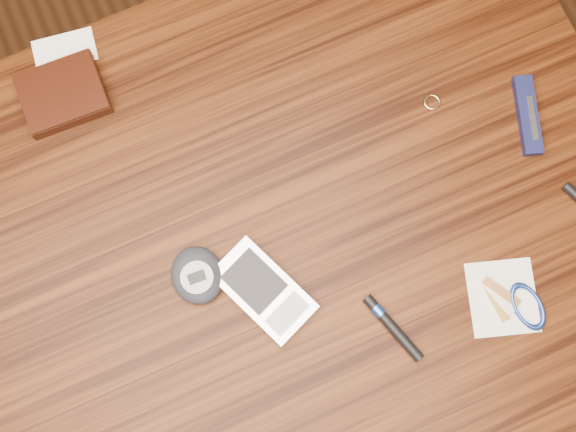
{
  "coord_description": "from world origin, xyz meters",
  "views": [
    {
      "loc": [
        0.0,
        -0.13,
        1.6
      ],
      "look_at": [
        0.07,
        0.02,
        0.76
      ],
      "focal_mm": 45.0,
      "sensor_mm": 36.0,
      "label": 1
    }
  ],
  "objects_px": {
    "pedometer": "(197,275)",
    "pocket_knife": "(528,115)",
    "desk": "(245,267)",
    "wallet_and_card": "(63,93)",
    "notepad_keys": "(516,302)",
    "pda_phone": "(263,291)"
  },
  "relations": [
    {
      "from": "desk",
      "to": "pedometer",
      "type": "bearing_deg",
      "value": -176.85
    },
    {
      "from": "desk",
      "to": "notepad_keys",
      "type": "distance_m",
      "value": 0.34
    },
    {
      "from": "pocket_knife",
      "to": "wallet_and_card",
      "type": "bearing_deg",
      "value": 153.59
    },
    {
      "from": "wallet_and_card",
      "to": "pocket_knife",
      "type": "relative_size",
      "value": 1.27
    },
    {
      "from": "desk",
      "to": "wallet_and_card",
      "type": "relative_size",
      "value": 7.71
    },
    {
      "from": "wallet_and_card",
      "to": "pda_phone",
      "type": "relative_size",
      "value": 0.97
    },
    {
      "from": "pedometer",
      "to": "pocket_knife",
      "type": "bearing_deg",
      "value": 2.63
    },
    {
      "from": "desk",
      "to": "wallet_and_card",
      "type": "xyz_separation_m",
      "value": [
        -0.12,
        0.27,
        0.11
      ]
    },
    {
      "from": "desk",
      "to": "pda_phone",
      "type": "height_order",
      "value": "pda_phone"
    },
    {
      "from": "pda_phone",
      "to": "pedometer",
      "type": "distance_m",
      "value": 0.08
    },
    {
      "from": "notepad_keys",
      "to": "desk",
      "type": "bearing_deg",
      "value": 146.67
    },
    {
      "from": "pda_phone",
      "to": "pedometer",
      "type": "relative_size",
      "value": 1.83
    },
    {
      "from": "wallet_and_card",
      "to": "pda_phone",
      "type": "bearing_deg",
      "value": -68.01
    },
    {
      "from": "desk",
      "to": "notepad_keys",
      "type": "height_order",
      "value": "notepad_keys"
    },
    {
      "from": "wallet_and_card",
      "to": "pocket_knife",
      "type": "distance_m",
      "value": 0.57
    },
    {
      "from": "pedometer",
      "to": "pda_phone",
      "type": "bearing_deg",
      "value": -36.54
    },
    {
      "from": "pedometer",
      "to": "notepad_keys",
      "type": "distance_m",
      "value": 0.37
    },
    {
      "from": "notepad_keys",
      "to": "pocket_knife",
      "type": "height_order",
      "value": "pocket_knife"
    },
    {
      "from": "pedometer",
      "to": "wallet_and_card",
      "type": "bearing_deg",
      "value": 103.58
    },
    {
      "from": "pda_phone",
      "to": "desk",
      "type": "bearing_deg",
      "value": 100.27
    },
    {
      "from": "pda_phone",
      "to": "notepad_keys",
      "type": "relative_size",
      "value": 1.24
    },
    {
      "from": "pedometer",
      "to": "pocket_knife",
      "type": "xyz_separation_m",
      "value": [
        0.44,
        0.02,
        -0.01
      ]
    }
  ]
}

